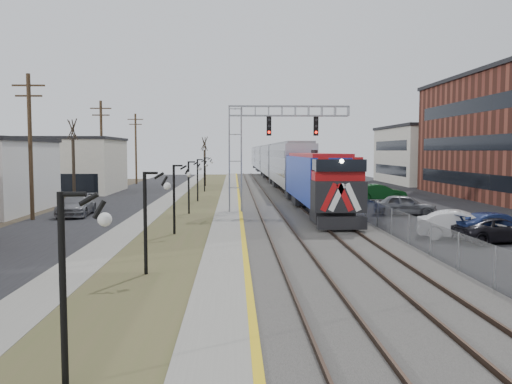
{
  "coord_description": "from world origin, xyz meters",
  "views": [
    {
      "loc": [
        -0.61,
        -12.67,
        4.8
      ],
      "look_at": [
        0.57,
        15.99,
        2.6
      ],
      "focal_mm": 38.0,
      "sensor_mm": 36.0,
      "label": 1
    }
  ],
  "objects": [
    {
      "name": "grass_median",
      "position": [
        -4.0,
        35.0,
        0.03
      ],
      "size": [
        4.0,
        120.0,
        0.06
      ],
      "primitive_type": "cube",
      "color": "#4C502B",
      "rests_on": "ground"
    },
    {
      "name": "platform_edge",
      "position": [
        -0.12,
        35.0,
        0.24
      ],
      "size": [
        0.24,
        120.0,
        0.01
      ],
      "primitive_type": "cube",
      "color": "gold",
      "rests_on": "platform"
    },
    {
      "name": "street_west",
      "position": [
        -11.5,
        35.0,
        0.02
      ],
      "size": [
        7.0,
        120.0,
        0.04
      ],
      "primitive_type": "cube",
      "color": "black",
      "rests_on": "ground"
    },
    {
      "name": "car_lot_e",
      "position": [
        11.98,
        26.49,
        0.77
      ],
      "size": [
        4.78,
        2.66,
        1.54
      ],
      "primitive_type": "imported",
      "rotation": [
        0.0,
        0.0,
        1.38
      ],
      "color": "slate",
      "rests_on": "ground"
    },
    {
      "name": "fence",
      "position": [
        8.2,
        35.0,
        0.8
      ],
      "size": [
        0.04,
        120.0,
        1.6
      ],
      "primitive_type": "cube",
      "color": "gray",
      "rests_on": "ground"
    },
    {
      "name": "car_lot_d",
      "position": [
        13.41,
        15.37,
        0.74
      ],
      "size": [
        5.4,
        2.99,
        1.48
      ],
      "primitive_type": "imported",
      "rotation": [
        0.0,
        0.0,
        1.76
      ],
      "color": "navy",
      "rests_on": "ground"
    },
    {
      "name": "lampposts",
      "position": [
        -4.0,
        18.29,
        2.0
      ],
      "size": [
        0.14,
        62.14,
        4.0
      ],
      "color": "black",
      "rests_on": "ground"
    },
    {
      "name": "car_street_b",
      "position": [
        -12.16,
        27.29,
        0.77
      ],
      "size": [
        2.47,
        5.43,
        1.54
      ],
      "primitive_type": "imported",
      "rotation": [
        0.0,
        0.0,
        0.06
      ],
      "color": "slate",
      "rests_on": "ground"
    },
    {
      "name": "ground",
      "position": [
        0.0,
        0.0,
        0.0
      ],
      "size": [
        160.0,
        160.0,
        0.0
      ],
      "primitive_type": "plane",
      "color": "#473D2D",
      "rests_on": "ground"
    },
    {
      "name": "sidewalk",
      "position": [
        -7.0,
        35.0,
        0.04
      ],
      "size": [
        2.0,
        120.0,
        0.08
      ],
      "primitive_type": "cube",
      "color": "gray",
      "rests_on": "ground"
    },
    {
      "name": "car_lot_b",
      "position": [
        11.6,
        15.61,
        0.77
      ],
      "size": [
        4.92,
        2.97,
        1.53
      ],
      "primitive_type": "imported",
      "rotation": [
        0.0,
        0.0,
        1.26
      ],
      "color": "silver",
      "rests_on": "ground"
    },
    {
      "name": "track_near",
      "position": [
        2.0,
        35.0,
        0.28
      ],
      "size": [
        1.58,
        120.0,
        0.15
      ],
      "color": "#2D2119",
      "rests_on": "ballast_bed"
    },
    {
      "name": "track_far",
      "position": [
        5.5,
        35.0,
        0.28
      ],
      "size": [
        1.58,
        120.0,
        0.15
      ],
      "color": "#2D2119",
      "rests_on": "ballast_bed"
    },
    {
      "name": "parking_lot",
      "position": [
        16.0,
        35.0,
        0.02
      ],
      "size": [
        16.0,
        120.0,
        0.04
      ],
      "primitive_type": "cube",
      "color": "black",
      "rests_on": "ground"
    },
    {
      "name": "platform",
      "position": [
        -1.0,
        35.0,
        0.12
      ],
      "size": [
        2.0,
        120.0,
        0.24
      ],
      "primitive_type": "cube",
      "color": "gray",
      "rests_on": "ground"
    },
    {
      "name": "train",
      "position": [
        5.5,
        73.4,
        2.94
      ],
      "size": [
        3.0,
        108.65,
        5.33
      ],
      "color": "#1430AA",
      "rests_on": "ground"
    },
    {
      "name": "utility_poles",
      "position": [
        -14.5,
        25.0,
        5.0
      ],
      "size": [
        0.28,
        80.28,
        10.0
      ],
      "color": "#4C3823",
      "rests_on": "ground"
    },
    {
      "name": "signal_gantry",
      "position": [
        1.22,
        27.99,
        5.59
      ],
      "size": [
        9.0,
        1.07,
        8.15
      ],
      "color": "gray",
      "rests_on": "ground"
    },
    {
      "name": "ballast_bed",
      "position": [
        4.0,
        35.0,
        0.1
      ],
      "size": [
        8.0,
        120.0,
        0.2
      ],
      "primitive_type": "cube",
      "color": "#595651",
      "rests_on": "ground"
    },
    {
      "name": "car_lot_f",
      "position": [
        13.18,
        37.72,
        0.79
      ],
      "size": [
        4.87,
        1.85,
        1.59
      ],
      "primitive_type": "imported",
      "rotation": [
        0.0,
        0.0,
        1.53
      ],
      "color": "#0C3F16",
      "rests_on": "ground"
    },
    {
      "name": "bare_trees",
      "position": [
        -12.66,
        38.91,
        2.7
      ],
      "size": [
        12.3,
        42.3,
        5.95
      ],
      "color": "#382D23",
      "rests_on": "ground"
    },
    {
      "name": "car_lot_c",
      "position": [
        13.12,
        14.71,
        0.65
      ],
      "size": [
        4.95,
        2.92,
        1.29
      ],
      "primitive_type": "imported",
      "rotation": [
        0.0,
        0.0,
        1.75
      ],
      "color": "black",
      "rests_on": "ground"
    }
  ]
}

